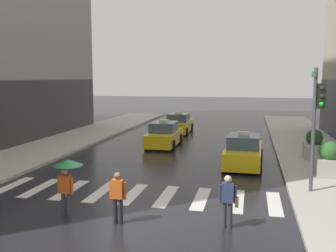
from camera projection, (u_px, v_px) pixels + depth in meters
ground_plane at (105, 222)px, 12.26m from camera, size 160.00×160.00×0.00m
crosswalk_markings at (133, 194)px, 15.17m from camera, size 11.30×2.80×0.01m
traffic_light_pole at (317, 112)px, 14.66m from camera, size 0.44×0.84×4.80m
taxi_lead at (243, 152)px, 19.99m from camera, size 2.05×4.59×1.80m
taxi_second at (164, 135)px, 25.75m from camera, size 1.96×4.55×1.80m
taxi_third at (179, 124)px, 31.84m from camera, size 1.93×4.54×1.80m
pedestrian_with_umbrella at (67, 172)px, 12.46m from camera, size 0.96×0.96×1.94m
pedestrian_with_handbag at (228, 198)px, 11.62m from camera, size 0.60×0.24×1.65m
pedestrian_plain_coat at (118, 195)px, 11.99m from camera, size 0.55×0.24×1.65m
planter_near_corner at (328, 160)px, 17.27m from camera, size 1.10×1.10×1.60m
planter_mid_block at (314, 145)px, 21.11m from camera, size 1.10×1.10×1.60m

